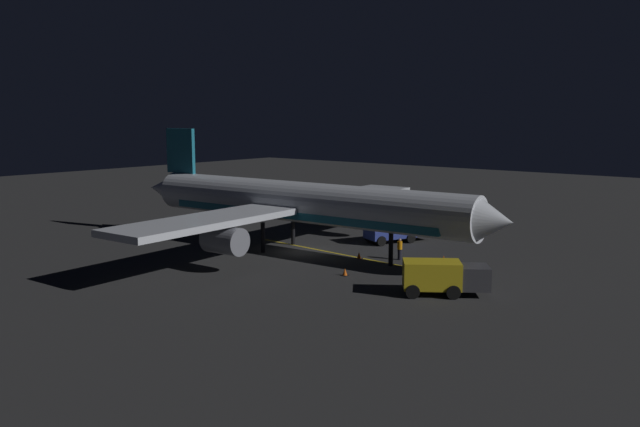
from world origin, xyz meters
TOP-DOWN VIEW (x-y plane):
  - ground_plane at (0.00, 0.00)m, footprint 180.00×180.00m
  - apron_guide_stripe at (-1.31, 4.00)m, footprint 1.64×20.50m
  - airliner at (0.03, -0.61)m, footprint 35.43×37.65m
  - baggage_truck at (4.36, 15.73)m, footprint 4.86×5.62m
  - catering_truck at (-8.85, 3.82)m, footprint 6.60×4.45m
  - ground_crew_worker at (-2.70, 8.07)m, footprint 0.40×0.40m
  - traffic_cone_near_left at (-4.09, 11.28)m, footprint 0.50×0.50m
  - traffic_cone_near_right at (4.24, 7.81)m, footprint 0.50×0.50m
  - traffic_cone_under_wing at (-0.98, 5.29)m, footprint 0.50×0.50m

SIDE VIEW (x-z plane):
  - ground_plane at x=0.00m, z-range -0.20..0.00m
  - apron_guide_stripe at x=-1.31m, z-range 0.00..0.01m
  - traffic_cone_near_left at x=-4.09m, z-range -0.03..0.52m
  - traffic_cone_near_right at x=4.24m, z-range -0.03..0.52m
  - traffic_cone_under_wing at x=-0.98m, z-range -0.03..0.52m
  - ground_crew_worker at x=-2.70m, z-range 0.02..1.76m
  - baggage_truck at x=4.36m, z-range 0.05..2.26m
  - catering_truck at x=-8.85m, z-range 0.08..2.24m
  - airliner at x=0.03m, z-range -1.06..9.21m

